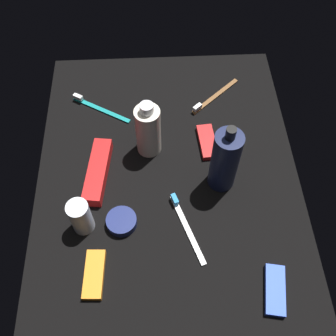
{
  "coord_description": "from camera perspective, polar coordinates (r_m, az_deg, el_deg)",
  "views": [
    {
      "loc": [
        -50.51,
        2.47,
        82.23
      ],
      "look_at": [
        0.0,
        0.0,
        3.0
      ],
      "focal_mm": 41.88,
      "sensor_mm": 36.0,
      "label": 1
    }
  ],
  "objects": [
    {
      "name": "toothpaste_box_red",
      "position": [
        0.97,
        -10.18,
        -0.5
      ],
      "size": [
        18.02,
        6.65,
        3.2
      ],
      "primitive_type": "cube",
      "rotation": [
        0.0,
        0.0,
        -0.13
      ],
      "color": "red",
      "rests_on": "ground_plane"
    },
    {
      "name": "toothbrush_teal",
      "position": [
        1.1,
        -10.18,
        8.68
      ],
      "size": [
        10.25,
        16.07,
        2.1
      ],
      "color": "teal",
      "rests_on": "ground_plane"
    },
    {
      "name": "toothbrush_white",
      "position": [
        0.9,
        2.56,
        -8.15
      ],
      "size": [
        17.39,
        7.08,
        2.1
      ],
      "color": "white",
      "rests_on": "ground_plane"
    },
    {
      "name": "snack_bar_orange",
      "position": [
        0.87,
        -10.7,
        -14.98
      ],
      "size": [
        10.6,
        4.54,
        1.5
      ],
      "primitive_type": "cube",
      "rotation": [
        0.0,
        0.0,
        -0.05
      ],
      "color": "orange",
      "rests_on": "ground_plane"
    },
    {
      "name": "ground_plane",
      "position": [
        0.97,
        -0.0,
        -1.14
      ],
      "size": [
        84.0,
        64.0,
        1.2
      ],
      "primitive_type": "cube",
      "color": "black"
    },
    {
      "name": "snack_bar_red",
      "position": [
        1.02,
        5.73,
        3.81
      ],
      "size": [
        10.69,
        4.83,
        1.5
      ],
      "primitive_type": "cube",
      "rotation": [
        0.0,
        0.0,
        0.08
      ],
      "color": "red",
      "rests_on": "ground_plane"
    },
    {
      "name": "bodywash_bottle",
      "position": [
        0.95,
        -2.92,
        5.53
      ],
      "size": [
        6.16,
        6.16,
        16.37
      ],
      "color": "silver",
      "rests_on": "ground_plane"
    },
    {
      "name": "lotion_bottle",
      "position": [
        0.89,
        8.27,
        1.09
      ],
      "size": [
        6.4,
        6.4,
        20.29
      ],
      "color": "#171E40",
      "rests_on": "ground_plane"
    },
    {
      "name": "cream_tin_left",
      "position": [
        0.9,
        -6.77,
        -7.73
      ],
      "size": [
        6.93,
        6.93,
        2.19
      ],
      "primitive_type": "cylinder",
      "color": "navy",
      "rests_on": "ground_plane"
    },
    {
      "name": "toothbrush_brown",
      "position": [
        1.12,
        6.55,
        10.18
      ],
      "size": [
        12.81,
        14.29,
        2.1
      ],
      "color": "brown",
      "rests_on": "ground_plane"
    },
    {
      "name": "snack_bar_blue",
      "position": [
        0.87,
        15.3,
        -16.77
      ],
      "size": [
        10.95,
        5.81,
        1.5
      ],
      "primitive_type": "cube",
      "rotation": [
        0.0,
        0.0,
        -0.18
      ],
      "color": "blue",
      "rests_on": "ground_plane"
    },
    {
      "name": "deodorant_stick",
      "position": [
        0.88,
        -12.59,
        -6.95
      ],
      "size": [
        4.81,
        4.81,
        9.41
      ],
      "primitive_type": "cylinder",
      "color": "silver",
      "rests_on": "ground_plane"
    }
  ]
}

